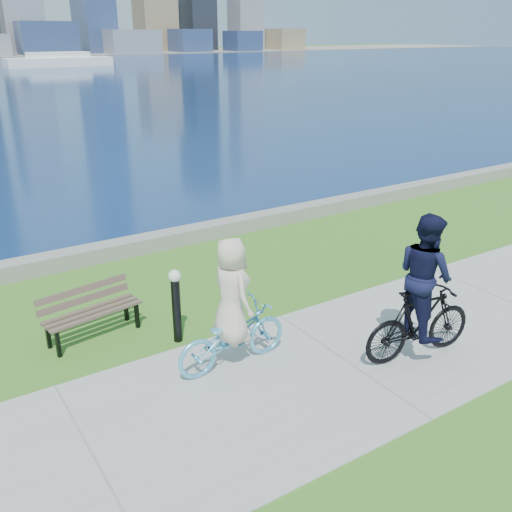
{
  "coord_description": "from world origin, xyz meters",
  "views": [
    {
      "loc": [
        -5.33,
        -5.7,
        4.82
      ],
      "look_at": [
        -0.25,
        2.17,
        1.1
      ],
      "focal_mm": 40.0,
      "sensor_mm": 36.0,
      "label": 1
    }
  ],
  "objects_px": {
    "bollard_lamp": "(176,301)",
    "cyclist_man": "(422,299)",
    "park_bench": "(90,308)",
    "cyclist_woman": "(232,320)"
  },
  "relations": [
    {
      "from": "bollard_lamp",
      "to": "cyclist_woman",
      "type": "relative_size",
      "value": 0.62
    },
    {
      "from": "park_bench",
      "to": "cyclist_woman",
      "type": "bearing_deg",
      "value": -63.3
    },
    {
      "from": "bollard_lamp",
      "to": "cyclist_woman",
      "type": "height_order",
      "value": "cyclist_woman"
    },
    {
      "from": "park_bench",
      "to": "bollard_lamp",
      "type": "relative_size",
      "value": 1.33
    },
    {
      "from": "cyclist_woman",
      "to": "cyclist_man",
      "type": "bearing_deg",
      "value": -119.86
    },
    {
      "from": "bollard_lamp",
      "to": "cyclist_man",
      "type": "height_order",
      "value": "cyclist_man"
    },
    {
      "from": "bollard_lamp",
      "to": "cyclist_man",
      "type": "bearing_deg",
      "value": -40.32
    },
    {
      "from": "cyclist_man",
      "to": "bollard_lamp",
      "type": "bearing_deg",
      "value": 58.17
    },
    {
      "from": "park_bench",
      "to": "cyclist_man",
      "type": "relative_size",
      "value": 0.72
    },
    {
      "from": "bollard_lamp",
      "to": "cyclist_woman",
      "type": "xyz_separation_m",
      "value": [
        0.38,
        -1.14,
        0.05
      ]
    }
  ]
}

